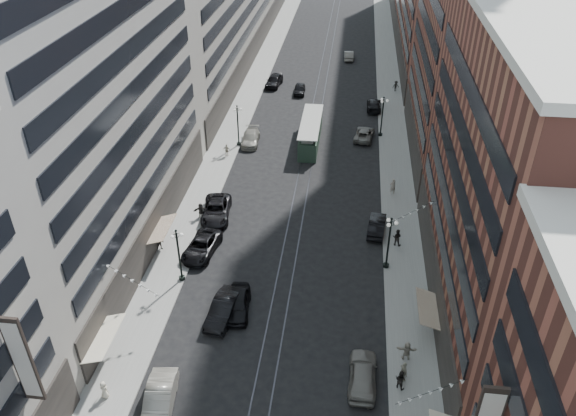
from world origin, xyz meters
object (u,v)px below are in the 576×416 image
at_px(lamppost_sw_mid, 238,124).
at_px(pedestrian_extra_2, 407,351).
at_px(car_4, 363,374).
at_px(pedestrian_9, 396,86).
at_px(lamppost_sw_far, 179,253).
at_px(car_12, 374,105).
at_px(car_1, 159,400).
at_px(pedestrian_8, 393,186).
at_px(lamppost_se_mid, 382,115).
at_px(car_14, 349,55).
at_px(pedestrian_2, 160,243).
at_px(pedestrian_5, 201,210).
at_px(car_8, 251,138).
at_px(car_10, 377,225).
at_px(car_9, 274,81).
at_px(car_13, 300,89).
at_px(car_2, 202,246).
at_px(car_7, 216,210).
at_px(pedestrian_4, 404,371).
at_px(lamppost_se_far, 389,241).
at_px(pedestrian_6, 227,150).
at_px(streetcar, 311,133).
at_px(car_5, 224,309).
at_px(car_11, 364,134).
at_px(pedestrian_7, 397,237).
at_px(pedestrian_extra_1, 400,379).
at_px(pedestrian_1, 104,390).
at_px(car_extra_0, 238,303).

relative_size(lamppost_sw_mid, pedestrian_extra_2, 3.31).
distance_m(car_4, pedestrian_9, 58.22).
xyz_separation_m(lamppost_sw_far, car_12, (17.60, 41.01, -2.36)).
xyz_separation_m(car_1, pedestrian_8, (17.18, 30.71, 0.22)).
bearing_deg(lamppost_sw_mid, lamppost_se_mid, 15.20).
height_order(lamppost_sw_far, car_14, lamppost_sw_far).
xyz_separation_m(pedestrian_2, pedestrian_5, (2.56, 5.95, 0.05)).
relative_size(car_8, car_10, 1.12).
bearing_deg(car_9, car_13, -25.20).
bearing_deg(car_2, car_7, 97.77).
xyz_separation_m(pedestrian_5, pedestrian_extra_2, (20.36, -17.06, 0.01)).
bearing_deg(car_8, car_2, -95.03).
xyz_separation_m(car_4, pedestrian_4, (2.97, 0.47, 0.17)).
relative_size(lamppost_se_far, pedestrian_5, 3.35).
height_order(lamppost_sw_mid, lamppost_se_far, same).
relative_size(lamppost_sw_far, car_12, 1.09).
xyz_separation_m(lamppost_sw_mid, car_13, (6.03, 18.90, -2.38)).
relative_size(lamppost_sw_far, car_10, 1.19).
bearing_deg(car_13, pedestrian_9, 8.02).
relative_size(lamppost_sw_far, pedestrian_2, 3.55).
height_order(pedestrian_4, pedestrian_6, pedestrian_4).
xyz_separation_m(lamppost_se_far, pedestrian_6, (-19.29, 19.84, -2.15)).
relative_size(car_12, pedestrian_extra_2, 3.05).
bearing_deg(car_13, car_10, -73.81).
bearing_deg(pedestrian_6, pedestrian_5, 96.38).
xyz_separation_m(pedestrian_4, car_10, (-1.67, 18.88, -0.27)).
distance_m(lamppost_se_mid, pedestrian_8, 15.00).
height_order(streetcar, car_8, streetcar).
distance_m(pedestrian_5, pedestrian_6, 13.80).
distance_m(car_5, car_14, 67.93).
relative_size(lamppost_se_far, pedestrian_9, 3.33).
bearing_deg(lamppost_se_mid, car_10, -92.06).
height_order(car_4, car_11, car_4).
bearing_deg(car_1, pedestrian_7, 43.95).
bearing_deg(pedestrian_extra_1, pedestrian_9, -58.59).
distance_m(pedestrian_1, car_7, 23.76).
relative_size(car_5, car_extra_0, 1.07).
bearing_deg(pedestrian_extra_1, pedestrian_1, 42.52).
bearing_deg(car_4, pedestrian_extra_1, 176.45).
xyz_separation_m(lamppost_sw_mid, pedestrian_6, (-0.89, -3.16, -2.15)).
bearing_deg(car_12, pedestrian_5, 59.58).
xyz_separation_m(car_13, pedestrian_7, (13.46, -38.35, 0.33)).
relative_size(lamppost_se_far, pedestrian_4, 3.11).
xyz_separation_m(car_5, pedestrian_1, (-6.66, -9.06, 0.04)).
xyz_separation_m(pedestrian_1, pedestrian_9, (22.97, 61.59, 0.08)).
bearing_deg(streetcar, car_12, 55.13).
relative_size(car_1, pedestrian_extra_2, 3.20).
bearing_deg(car_10, car_9, -61.76).
distance_m(streetcar, car_7, 20.32).
distance_m(pedestrian_1, car_11, 47.75).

